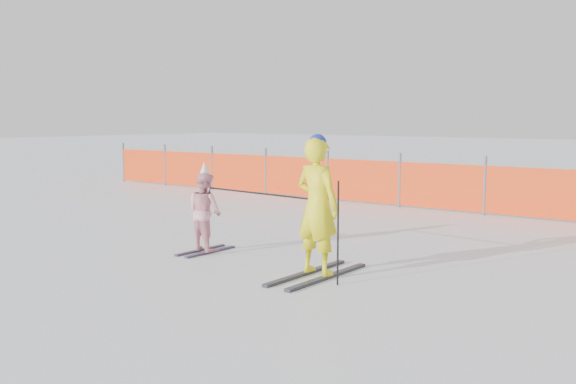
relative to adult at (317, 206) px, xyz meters
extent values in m
plane|color=white|center=(-0.83, -0.04, -0.91)|extent=(120.00, 120.00, 0.00)
cube|color=black|center=(-0.17, 0.00, -0.89)|extent=(0.09, 1.71, 0.04)
cube|color=black|center=(0.17, 0.00, -0.89)|extent=(0.09, 1.71, 0.04)
imported|color=yellow|center=(0.00, 0.00, 0.00)|extent=(0.67, 0.47, 1.75)
sphere|color=#1C279D|center=(0.00, 0.00, 0.81)|extent=(0.23, 0.23, 0.23)
cube|color=black|center=(-2.34, 0.20, -0.90)|extent=(0.09, 1.02, 0.03)
cube|color=black|center=(-2.12, 0.20, -0.90)|extent=(0.09, 1.02, 0.03)
imported|color=pink|center=(-2.23, 0.20, -0.29)|extent=(0.64, 0.54, 1.19)
cone|color=white|center=(-2.23, 0.20, 0.35)|extent=(0.19, 0.19, 0.24)
cylinder|color=black|center=(0.45, -0.20, -0.27)|extent=(0.02, 0.02, 1.29)
cylinder|color=black|center=(-1.11, 0.10, 0.08)|extent=(1.98, 0.20, 0.02)
cylinder|color=#595960|center=(-12.26, 6.49, -0.29)|extent=(0.06, 0.06, 1.25)
cylinder|color=#595960|center=(-10.26, 6.49, -0.29)|extent=(0.06, 0.06, 1.25)
cylinder|color=#595960|center=(-8.26, 6.49, -0.29)|extent=(0.06, 0.06, 1.25)
cylinder|color=#595960|center=(-6.26, 6.49, -0.29)|extent=(0.06, 0.06, 1.25)
cylinder|color=#595960|center=(-4.26, 6.49, -0.29)|extent=(0.06, 0.06, 1.25)
cylinder|color=#595960|center=(-2.26, 6.49, -0.29)|extent=(0.06, 0.06, 1.25)
cylinder|color=#595960|center=(-0.26, 6.49, -0.29)|extent=(0.06, 0.06, 1.25)
cube|color=#ED380C|center=(-3.69, 6.49, -0.36)|extent=(17.13, 0.03, 1.00)
camera|label=1|loc=(4.67, -6.65, 1.12)|focal=40.00mm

